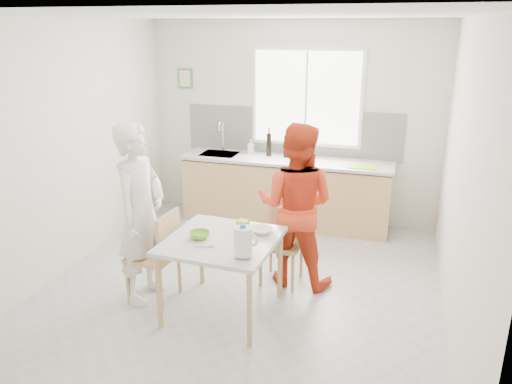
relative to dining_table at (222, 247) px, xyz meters
The scene contains 21 objects.
ground 0.80m from the dining_table, 86.08° to the left, with size 4.50×4.50×0.00m, color #B7B7B2.
room_shell 1.06m from the dining_table, 86.08° to the left, with size 4.50×4.50×4.50m.
window 2.85m from the dining_table, 85.06° to the left, with size 1.50×0.06×1.30m.
backsplash 2.72m from the dining_table, 89.37° to the left, with size 3.00×0.02×0.65m, color white.
picture_frame 3.30m from the dining_table, 119.74° to the left, with size 0.22×0.03×0.28m.
kitchen_counter 2.39m from the dining_table, 89.39° to the left, with size 2.84×0.64×1.37m.
dining_table is the anchor object (origin of this frame).
chair_left 0.70m from the dining_table, behind, with size 0.45×0.45×0.93m.
chair_far 0.91m from the dining_table, 63.75° to the left, with size 0.43×0.43×0.88m.
person_white 0.87m from the dining_table, behind, with size 0.65×0.43×1.78m, color white.
person_red 0.96m from the dining_table, 56.70° to the left, with size 0.84×0.65×1.72m, color red.
bowl_green 0.23m from the dining_table, 169.01° to the right, with size 0.19×0.19×0.06m, color #77C32D.
bowl_white 0.40m from the dining_table, 36.76° to the left, with size 0.20×0.20×0.05m, color white.
milk_jug 0.48m from the dining_table, 43.84° to the right, with size 0.21×0.15×0.27m.
green_box 0.32m from the dining_table, 67.30° to the left, with size 0.10×0.10×0.09m, color #81C22C.
spoon 0.25m from the dining_table, 113.03° to the right, with size 0.01×0.01×0.16m, color #A5A5AA.
cutting_board 2.51m from the dining_table, 65.15° to the left, with size 0.35×0.25×0.01m, color #98D831.
wine_bottle_a 2.50m from the dining_table, 95.32° to the left, with size 0.07×0.07×0.32m, color black.
wine_bottle_b 2.49m from the dining_table, 89.77° to the left, with size 0.07×0.07×0.30m, color black.
jar_amber 2.42m from the dining_table, 84.18° to the left, with size 0.06×0.06×0.16m, color olive.
soap_bottle 2.60m from the dining_table, 101.41° to the left, with size 0.09×0.09×0.19m, color #999999.
Camera 1 is at (1.48, -4.35, 2.62)m, focal length 35.00 mm.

